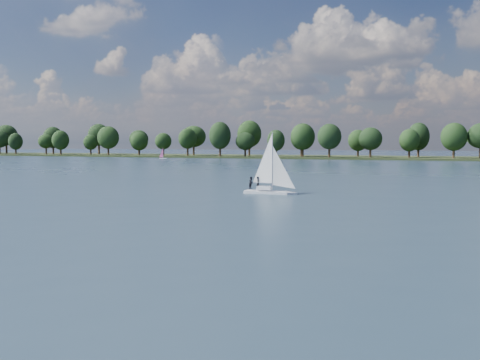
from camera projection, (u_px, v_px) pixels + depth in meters
name	position (u px, v px, depth m)	size (l,w,h in m)	color
ground	(306.00, 173.00, 113.02)	(700.00, 700.00, 0.00)	#233342
far_shore	(374.00, 158.00, 217.16)	(660.00, 40.00, 1.50)	black
sailboat	(267.00, 176.00, 66.89)	(6.18, 1.83, 8.10)	silver
dinghy_pink	(163.00, 156.00, 214.93)	(3.17, 1.89, 4.74)	white
pontoon	(23.00, 156.00, 262.49)	(4.00, 2.00, 0.50)	#55585A
treeline	(344.00, 139.00, 217.72)	(562.49, 74.09, 18.00)	black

